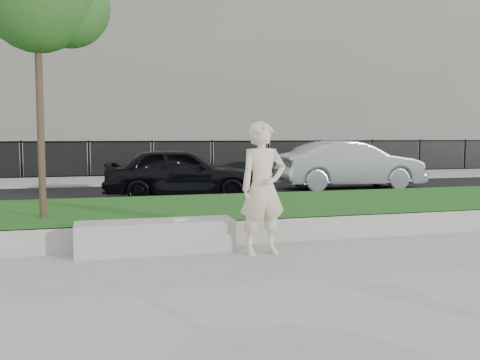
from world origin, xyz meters
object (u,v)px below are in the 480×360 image
object	(u,v)px
man	(263,188)
car_silver	(350,165)
car_dark	(181,172)
book	(179,220)
stone_bench	(156,237)

from	to	relation	value
man	car_silver	world-z (taller)	man
car_dark	car_silver	bearing A→B (deg)	-71.31
book	car_silver	world-z (taller)	car_silver
book	car_dark	xyz separation A→B (m)	(1.09, 6.69, 0.25)
man	book	world-z (taller)	man
stone_bench	car_silver	world-z (taller)	car_silver
book	car_dark	distance (m)	6.78
car_silver	book	bearing A→B (deg)	141.04
stone_bench	book	distance (m)	0.44
man	car_dark	bearing A→B (deg)	85.56
stone_bench	book	bearing A→B (deg)	-8.31
stone_bench	car_silver	size ratio (longest dim) A/B	0.50
stone_bench	man	distance (m)	1.81
book	stone_bench	bearing A→B (deg)	154.46
stone_bench	man	size ratio (longest dim) A/B	1.20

